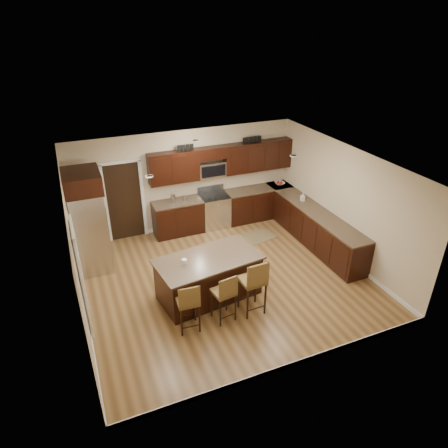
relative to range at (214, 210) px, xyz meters
name	(u,v)px	position (x,y,z in m)	size (l,w,h in m)	color
floor	(226,279)	(-0.68, -2.45, -0.47)	(6.00, 6.00, 0.00)	brown
ceiling	(226,164)	(-0.68, -2.45, 2.23)	(6.00, 6.00, 0.00)	silver
wall_back	(186,180)	(-0.68, 0.30, 0.88)	(6.00, 6.00, 0.00)	#C7B490
wall_left	(75,256)	(-3.68, -2.45, 0.88)	(5.50, 5.50, 0.00)	#C7B490
wall_right	(344,203)	(2.32, -2.45, 0.88)	(5.50, 5.50, 0.00)	#C7B490
base_cabinets	(271,218)	(1.22, -1.01, -0.01)	(4.02, 3.96, 0.92)	black
upper_cabinets	(224,160)	(0.36, 0.13, 1.37)	(4.00, 0.33, 0.80)	black
range	(214,210)	(0.00, 0.00, 0.00)	(0.76, 0.64, 1.11)	silver
microwave	(212,169)	(0.00, 0.15, 1.15)	(0.76, 0.31, 0.40)	silver
doorway	(125,202)	(-2.33, 0.28, 0.56)	(0.85, 0.03, 2.06)	black
pantry_door	(81,279)	(-3.66, -2.75, 0.55)	(0.03, 0.80, 2.04)	white
letter_decor	(219,143)	(0.22, 0.13, 1.82)	(2.20, 0.03, 0.15)	black
island	(209,278)	(-1.23, -2.85, -0.04)	(2.24, 1.38, 0.92)	black
stool_left	(188,302)	(-1.94, -3.69, 0.19)	(0.42, 0.42, 1.06)	brown
stool_mid	(225,293)	(-1.21, -3.69, 0.18)	(0.45, 0.45, 1.05)	brown
stool_right	(254,281)	(-0.62, -3.70, 0.28)	(0.47, 0.47, 1.21)	brown
refrigerator	(88,221)	(-3.30, -0.80, 0.73)	(0.79, 1.02, 2.35)	silver
floor_mat	(256,237)	(0.79, -1.04, -0.47)	(0.96, 0.64, 0.01)	brown
fruit_bowl	(280,183)	(2.02, 0.00, 0.48)	(0.28, 0.28, 0.07)	silver
soap_bottle	(303,197)	(2.02, -1.21, 0.56)	(0.10, 0.10, 0.22)	#B2B2B2
canister_tall	(173,198)	(-1.13, 0.00, 0.56)	(0.12, 0.12, 0.22)	silver
canister_short	(185,198)	(-0.82, 0.00, 0.52)	(0.11, 0.11, 0.14)	silver
island_jar	(184,262)	(-1.73, -2.85, 0.50)	(0.10, 0.10, 0.10)	white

